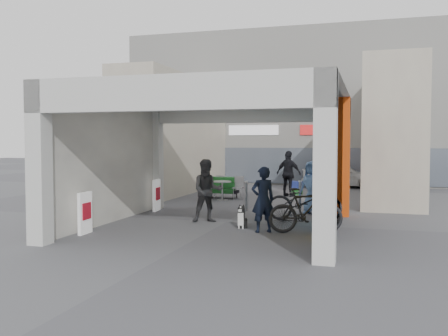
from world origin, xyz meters
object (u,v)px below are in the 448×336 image
(man_with_dog, at_px, (263,200))
(bicycle_rear, at_px, (306,210))
(man_crates, at_px, (289,174))
(man_back_turned, at_px, (207,191))
(white_van, at_px, (340,175))
(cafe_set, at_px, (221,191))
(produce_stand, at_px, (222,190))
(border_collie, at_px, (242,219))
(bicycle_front, at_px, (304,201))
(man_elderly, at_px, (312,187))

(man_with_dog, distance_m, bicycle_rear, 1.06)
(man_with_dog, bearing_deg, man_crates, -116.32)
(man_with_dog, distance_m, man_back_turned, 2.10)
(bicycle_rear, height_order, white_van, white_van)
(cafe_set, distance_m, bicycle_rear, 7.37)
(cafe_set, distance_m, produce_stand, 0.42)
(border_collie, relative_size, man_with_dog, 0.38)
(produce_stand, xyz_separation_m, man_with_dog, (3.06, -6.82, 0.48))
(man_crates, xyz_separation_m, bicycle_front, (1.39, -5.98, -0.38))
(man_with_dog, relative_size, bicycle_rear, 0.88)
(man_crates, bearing_deg, cafe_set, 56.04)
(border_collie, height_order, man_back_turned, man_back_turned)
(man_back_turned, height_order, bicycle_rear, man_back_turned)
(man_elderly, relative_size, white_van, 0.44)
(man_elderly, bearing_deg, bicycle_front, -70.03)
(border_collie, relative_size, bicycle_rear, 0.34)
(white_van, bearing_deg, cafe_set, 143.20)
(cafe_set, height_order, produce_stand, cafe_set)
(man_with_dog, xyz_separation_m, white_van, (1.11, 12.76, -0.18))
(man_with_dog, height_order, white_van, man_with_dog)
(man_elderly, bearing_deg, man_with_dog, -80.55)
(man_back_turned, relative_size, man_crates, 0.93)
(man_crates, bearing_deg, produce_stand, 47.98)
(produce_stand, xyz_separation_m, man_back_turned, (1.27, -5.72, 0.54))
(cafe_set, height_order, bicycle_rear, bicycle_rear)
(man_crates, distance_m, white_van, 4.99)
(man_elderly, height_order, man_crates, man_crates)
(produce_stand, height_order, man_elderly, man_elderly)
(man_with_dog, bearing_deg, man_back_turned, -62.71)
(produce_stand, distance_m, bicycle_rear, 7.76)
(produce_stand, height_order, bicycle_front, bicycle_front)
(man_with_dog, height_order, man_back_turned, man_back_turned)
(cafe_set, relative_size, man_crates, 0.79)
(man_with_dog, xyz_separation_m, bicycle_rear, (1.01, 0.22, -0.26))
(man_elderly, height_order, white_van, man_elderly)
(cafe_set, relative_size, man_elderly, 0.89)
(bicycle_front, relative_size, white_van, 0.57)
(produce_stand, relative_size, man_with_dog, 0.78)
(border_collie, xyz_separation_m, man_with_dog, (0.64, -0.45, 0.56))
(cafe_set, relative_size, border_collie, 2.36)
(produce_stand, height_order, man_crates, man_crates)
(produce_stand, relative_size, border_collie, 2.02)
(man_elderly, bearing_deg, bicycle_rear, -64.42)
(produce_stand, bearing_deg, man_elderly, -53.32)
(bicycle_rear, bearing_deg, produce_stand, 12.76)
(white_van, bearing_deg, man_back_turned, 161.98)
(bicycle_rear, xyz_separation_m, white_van, (0.10, 12.54, 0.07))
(bicycle_front, relative_size, bicycle_rear, 1.14)
(man_back_turned, relative_size, bicycle_rear, 0.95)
(produce_stand, relative_size, man_elderly, 0.77)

